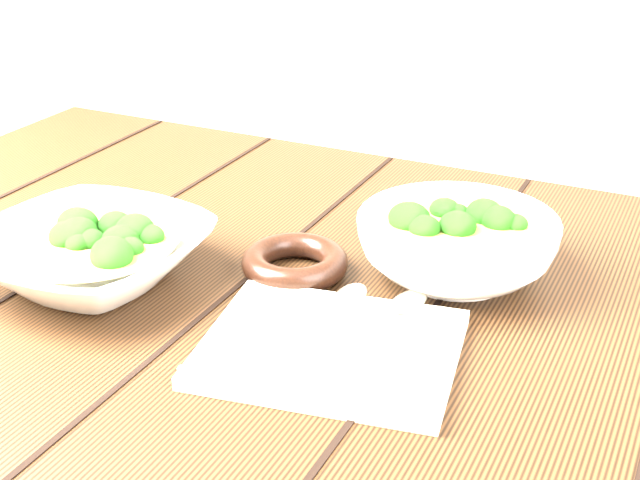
# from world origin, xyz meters

# --- Properties ---
(table) EXTENTS (1.20, 0.80, 0.75)m
(table) POSITION_xyz_m (0.00, 0.00, 0.63)
(table) COLOR black
(table) RESTS_ON ground
(soup_bowl_front) EXTENTS (0.25, 0.25, 0.07)m
(soup_bowl_front) POSITION_xyz_m (-0.17, -0.09, 0.78)
(soup_bowl_front) COLOR silver
(soup_bowl_front) RESTS_ON table
(soup_bowl_back) EXTENTS (0.24, 0.24, 0.08)m
(soup_bowl_back) POSITION_xyz_m (0.18, 0.09, 0.79)
(soup_bowl_back) COLOR silver
(soup_bowl_back) RESTS_ON table
(trivet) EXTENTS (0.14, 0.14, 0.03)m
(trivet) POSITION_xyz_m (0.02, 0.01, 0.76)
(trivet) COLOR black
(trivet) RESTS_ON table
(napkin) EXTENTS (0.26, 0.22, 0.01)m
(napkin) POSITION_xyz_m (0.12, -0.11, 0.76)
(napkin) COLOR beige
(napkin) RESTS_ON table
(spoon_left) EXTENTS (0.03, 0.19, 0.01)m
(spoon_left) POSITION_xyz_m (0.11, -0.07, 0.77)
(spoon_left) COLOR #A9A495
(spoon_left) RESTS_ON napkin
(spoon_right) EXTENTS (0.05, 0.19, 0.01)m
(spoon_right) POSITION_xyz_m (0.15, -0.05, 0.77)
(spoon_right) COLOR #A9A495
(spoon_right) RESTS_ON napkin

